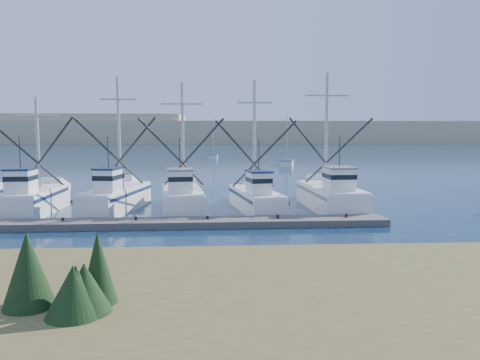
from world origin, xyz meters
name	(u,v)px	position (x,y,z in m)	size (l,w,h in m)	color
ground	(342,255)	(0.00, 0.00, 0.00)	(500.00, 500.00, 0.00)	#0D1D3A
shore_bank	(98,347)	(-8.00, -10.00, 0.80)	(40.00, 10.00, 1.60)	#4C422D
floating_dock	(136,223)	(-9.89, 6.53, 0.19)	(28.52, 1.90, 0.38)	#635D59
dune_ridge	(224,132)	(0.00, 210.00, 5.00)	(360.00, 60.00, 10.00)	tan
trawler_fleet	(155,198)	(-9.41, 11.38, 0.95)	(28.11, 8.66, 9.45)	white
sailboat_near	(287,163)	(5.94, 52.90, 0.49)	(3.27, 7.04, 8.10)	white
sailboat_far	(213,156)	(-5.53, 71.73, 0.51)	(1.73, 5.13, 8.10)	white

